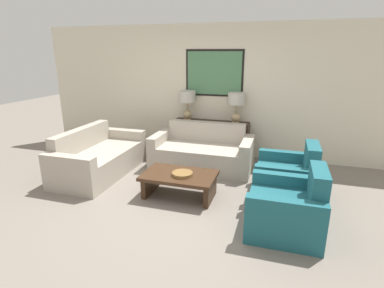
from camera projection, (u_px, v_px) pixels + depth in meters
The scene contains 11 objects.
ground_plane at pixel (172, 207), 4.22m from camera, with size 20.00×20.00×0.00m, color slate.
back_wall at pixel (214, 91), 6.16m from camera, with size 7.66×0.12×2.65m.
console_table at pixel (211, 139), 6.20m from camera, with size 1.55×0.36×0.75m.
table_lamp_left at pixel (187, 100), 6.11m from camera, with size 0.34×0.34×0.60m.
table_lamp_right at pixel (236, 102), 5.83m from camera, with size 0.34×0.34×0.60m.
couch_by_back_wall at pixel (202, 153), 5.64m from camera, with size 1.85×0.91×0.81m.
couch_by_side at pixel (99, 158), 5.35m from camera, with size 0.91×1.85×0.81m.
coffee_table at pixel (179, 180), 4.48m from camera, with size 1.08×0.68×0.36m.
decorative_bowl at pixel (182, 174), 4.39m from camera, with size 0.30×0.30×0.05m.
armchair_near_back_wall at pixel (288, 178), 4.49m from camera, with size 0.86×0.88×0.84m.
armchair_near_camera at pixel (288, 209), 3.60m from camera, with size 0.86×0.88×0.84m.
Camera 1 is at (1.38, -3.53, 2.09)m, focal length 28.00 mm.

